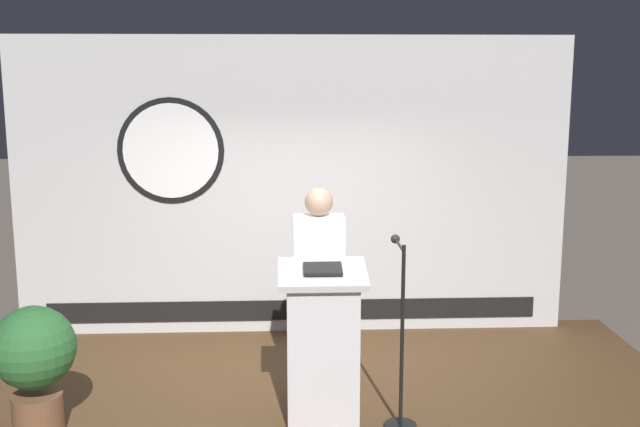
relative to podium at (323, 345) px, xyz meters
The scene contains 6 objects.
stage_platform 0.80m from the podium, 131.07° to the left, with size 6.40×4.00×0.30m, color brown.
banner_display 2.25m from the podium, 95.91° to the left, with size 5.39×0.12×2.91m.
podium is the anchor object (origin of this frame).
speaker_person 0.55m from the podium, 90.67° to the left, with size 0.40×0.26×1.68m.
microphone_stand 0.58m from the podium, ahead, with size 0.24×0.58×1.37m.
potted_plant 2.06m from the podium, behind, with size 0.59×0.59×0.95m.
Camera 1 is at (-0.08, -5.63, 2.88)m, focal length 43.46 mm.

